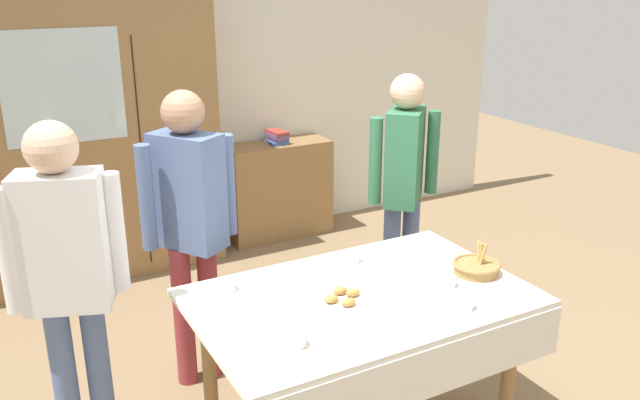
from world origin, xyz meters
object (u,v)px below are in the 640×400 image
object	(u,v)px
spoon_far_right	(421,314)
bookshelf_low	(278,190)
tea_cup_mid_right	(297,342)
person_by_cabinet	(67,267)
dining_table	(364,318)
book_stack	(277,137)
tea_cup_near_right	(352,258)
tea_cup_front_edge	(465,305)
tea_cup_mid_left	(228,287)
pastry_plate	(343,299)
spoon_near_left	(403,280)
person_behind_table_right	(190,212)
spoon_mid_right	(387,261)
wall_cabinet	(66,142)
bread_basket	(476,267)
person_beside_shelf	(404,174)
tea_cup_far_left	(448,282)

from	to	relation	value
spoon_far_right	bookshelf_low	bearing A→B (deg)	77.25
tea_cup_mid_right	person_by_cabinet	xyz separation A→B (m)	(-0.75, 0.73, 0.20)
dining_table	tea_cup_mid_right	bearing A→B (deg)	-153.43
book_stack	tea_cup_near_right	distance (m)	2.37
tea_cup_front_edge	tea_cup_mid_left	world-z (taller)	same
tea_cup_mid_right	spoon_far_right	bearing A→B (deg)	-1.83
bookshelf_low	pastry_plate	distance (m)	2.80
pastry_plate	spoon_near_left	world-z (taller)	pastry_plate
book_stack	person_behind_table_right	world-z (taller)	person_behind_table_right
spoon_near_left	person_behind_table_right	distance (m)	1.17
spoon_mid_right	person_behind_table_right	xyz separation A→B (m)	(-0.86, 0.59, 0.23)
wall_cabinet	spoon_far_right	size ratio (longest dim) A/B	18.25
tea_cup_front_edge	pastry_plate	size ratio (longest dim) A/B	0.46
tea_cup_mid_right	spoon_near_left	size ratio (longest dim) A/B	1.09
person_behind_table_right	tea_cup_near_right	bearing A→B (deg)	-36.98
tea_cup_mid_right	tea_cup_near_right	distance (m)	0.86
bread_basket	spoon_mid_right	distance (m)	0.46
spoon_mid_right	dining_table	bearing A→B (deg)	-138.22
tea_cup_front_edge	person_beside_shelf	distance (m)	1.40
wall_cabinet	person_beside_shelf	distance (m)	2.43
tea_cup_mid_left	spoon_mid_right	size ratio (longest dim) A/B	1.09
tea_cup_front_edge	tea_cup_mid_left	distance (m)	1.10
bookshelf_low	bread_basket	bearing A→B (deg)	-93.35
bookshelf_low	tea_cup_mid_left	distance (m)	2.67
tea_cup_far_left	bookshelf_low	bearing A→B (deg)	82.04
pastry_plate	spoon_mid_right	bearing A→B (deg)	32.66
bread_basket	spoon_near_left	world-z (taller)	bread_basket
book_stack	person_by_cabinet	distance (m)	2.94
pastry_plate	bread_basket	bearing A→B (deg)	-4.22
person_beside_shelf	person_behind_table_right	bearing A→B (deg)	-176.95
spoon_near_left	person_beside_shelf	xyz separation A→B (m)	(0.63, 0.89, 0.21)
bookshelf_low	spoon_far_right	world-z (taller)	bookshelf_low
person_behind_table_right	spoon_mid_right	bearing A→B (deg)	-34.48
tea_cup_near_right	spoon_near_left	size ratio (longest dim) A/B	1.09
spoon_near_left	person_behind_table_right	xyz separation A→B (m)	(-0.81, 0.81, 0.23)
dining_table	wall_cabinet	world-z (taller)	wall_cabinet
bread_basket	bookshelf_low	bearing A→B (deg)	86.65
wall_cabinet	tea_cup_mid_right	world-z (taller)	wall_cabinet
bookshelf_low	person_behind_table_right	xyz separation A→B (m)	(-1.33, -1.76, 0.60)
book_stack	tea_cup_mid_right	size ratio (longest dim) A/B	1.80
tea_cup_mid_left	spoon_far_right	world-z (taller)	tea_cup_mid_left
tea_cup_front_edge	tea_cup_mid_right	bearing A→B (deg)	174.18
person_behind_table_right	tea_cup_front_edge	bearing A→B (deg)	-53.77
tea_cup_near_right	pastry_plate	size ratio (longest dim) A/B	0.46
tea_cup_front_edge	bread_basket	bearing A→B (deg)	42.13
tea_cup_front_edge	person_by_cabinet	world-z (taller)	person_by_cabinet
wall_cabinet	tea_cup_front_edge	bearing A→B (deg)	-67.04
wall_cabinet	tea_cup_mid_right	size ratio (longest dim) A/B	16.70
tea_cup_far_left	spoon_mid_right	size ratio (longest dim) A/B	1.09
tea_cup_mid_right	tea_cup_far_left	bearing A→B (deg)	8.52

